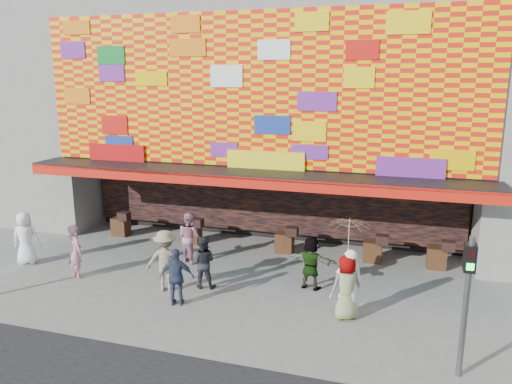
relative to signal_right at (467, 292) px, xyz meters
The scene contains 14 objects.
ground 6.64m from the signal_right, 166.39° to the left, with size 90.00×90.00×0.00m, color slate.
shop_building 11.98m from the signal_right, 122.65° to the left, with size 15.20×9.40×10.00m.
neighbor_left 21.82m from the signal_right, 153.67° to the left, with size 11.00×8.00×12.00m, color gray.
signal_right is the anchor object (origin of this frame).
ped_a 13.29m from the signal_right, 168.77° to the left, with size 0.85×0.56×1.75m, color white.
ped_b 11.03m from the signal_right, 168.83° to the left, with size 0.61×0.40×1.66m, color #CC849A.
ped_c 7.30m from the signal_right, 159.37° to the left, with size 0.75×0.58×1.54m, color #222328.
ped_d 8.01m from the signal_right, 165.09° to the left, with size 1.15×0.66×1.79m, color gray.
ped_e 7.17m from the signal_right, 169.53° to the left, with size 0.92×0.38×1.57m, color #323A58.
ped_f 5.16m from the signal_right, 137.97° to the left, with size 1.45×0.46×1.57m, color gray.
ped_g 3.30m from the signal_right, 144.31° to the left, with size 0.83×0.54×1.69m, color gray.
ped_h 3.29m from the signal_right, 142.48° to the left, with size 0.67×0.44×1.83m, color white.
ped_i 9.16m from the signal_right, 151.47° to the left, with size 0.82×0.64×1.68m, color #B9778D.
parasol 3.15m from the signal_right, 144.31° to the left, with size 1.15×1.17×1.89m.
Camera 1 is at (4.90, -11.46, 6.03)m, focal length 35.00 mm.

